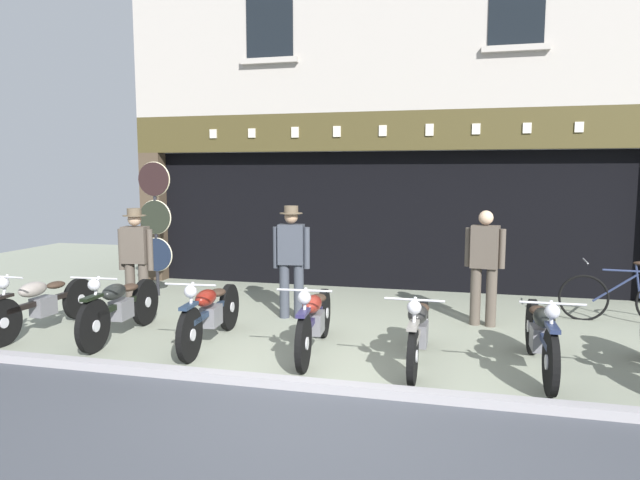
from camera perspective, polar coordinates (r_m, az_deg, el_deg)
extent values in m
cube|color=gray|center=(10.54, 6.16, -5.46)|extent=(21.88, 10.00, 0.08)
cube|color=#A19DA0|center=(5.88, -0.48, -14.89)|extent=(21.88, 0.16, 0.18)
cube|color=black|center=(12.62, 7.63, 2.67)|extent=(9.09, 4.00, 2.60)
cube|color=#4C3D2D|center=(12.07, -16.43, 2.28)|extent=(0.44, 0.36, 2.60)
cube|color=black|center=(10.88, 6.65, 2.73)|extent=(8.69, 0.03, 2.18)
cube|color=#473E1F|center=(10.46, 6.46, 10.91)|extent=(9.88, 0.24, 0.70)
cube|color=silver|center=(11.24, -10.79, 10.54)|extent=(0.14, 0.03, 0.17)
cube|color=silver|center=(10.93, -6.93, 10.72)|extent=(0.14, 0.03, 0.17)
cube|color=silver|center=(10.66, -2.55, 10.87)|extent=(0.14, 0.03, 0.20)
cube|color=silver|center=(10.47, 1.73, 10.95)|extent=(0.14, 0.03, 0.20)
cube|color=silver|center=(10.32, 6.40, 10.97)|extent=(0.14, 0.03, 0.19)
cube|color=silver|center=(10.25, 11.06, 10.92)|extent=(0.14, 0.03, 0.21)
cube|color=silver|center=(10.24, 15.57, 10.80)|extent=(0.14, 0.03, 0.18)
cube|color=silver|center=(10.29, 20.28, 10.61)|extent=(0.14, 0.03, 0.18)
cube|color=silver|center=(10.41, 24.81, 10.36)|extent=(0.14, 0.03, 0.17)
cube|color=#B5ACA3|center=(10.87, 6.67, 21.53)|extent=(9.88, 0.40, 3.33)
cube|color=black|center=(11.14, -5.15, 21.18)|extent=(0.90, 0.02, 1.30)
cube|color=#B5ACA3|center=(10.95, -5.17, 17.68)|extent=(1.10, 0.12, 0.10)
cube|color=black|center=(10.62, 19.36, 21.57)|extent=(0.90, 0.02, 1.30)
cube|color=#B5ACA3|center=(10.42, 19.22, 17.91)|extent=(1.10, 0.12, 0.10)
cylinder|color=black|center=(8.23, -29.60, -7.31)|extent=(0.09, 0.62, 0.62)
cylinder|color=silver|center=(8.23, -29.60, -7.31)|extent=(0.11, 0.14, 0.14)
cylinder|color=black|center=(9.25, -23.27, -5.50)|extent=(0.10, 0.62, 0.62)
cylinder|color=silver|center=(9.25, -23.27, -5.50)|extent=(0.12, 0.14, 0.14)
cube|color=black|center=(8.70, -26.29, -5.59)|extent=(0.12, 1.31, 0.07)
cube|color=slate|center=(8.71, -26.26, -6.04)|extent=(0.21, 0.33, 0.26)
ellipsoid|color=gray|center=(8.54, -27.13, -4.49)|extent=(0.24, 0.47, 0.20)
ellipsoid|color=#38281E|center=(8.85, -25.23, -4.14)|extent=(0.21, 0.31, 0.10)
cube|color=black|center=(8.16, -29.73, -5.07)|extent=(0.11, 0.36, 0.04)
sphere|color=silver|center=(8.17, -29.50, -3.81)|extent=(0.15, 0.15, 0.15)
cylinder|color=silver|center=(8.15, -29.53, -3.26)|extent=(0.62, 0.05, 0.02)
cylinder|color=silver|center=(8.19, -29.52, -5.28)|extent=(0.04, 0.24, 0.62)
cylinder|color=black|center=(7.46, -22.03, -8.09)|extent=(0.11, 0.67, 0.67)
cylinder|color=silver|center=(7.46, -22.03, -8.09)|extent=(0.11, 0.15, 0.15)
cylinder|color=black|center=(8.56, -17.32, -6.03)|extent=(0.12, 0.67, 0.67)
cylinder|color=silver|center=(8.56, -17.32, -6.03)|extent=(0.12, 0.15, 0.15)
cube|color=black|center=(7.98, -19.54, -6.16)|extent=(0.14, 1.21, 0.07)
cube|color=slate|center=(7.99, -19.52, -6.64)|extent=(0.22, 0.33, 0.26)
ellipsoid|color=black|center=(7.80, -20.18, -4.96)|extent=(0.25, 0.47, 0.20)
ellipsoid|color=#38281E|center=(8.14, -18.76, -4.58)|extent=(0.22, 0.31, 0.10)
cube|color=black|center=(7.38, -22.15, -5.43)|extent=(0.12, 0.37, 0.04)
sphere|color=silver|center=(7.40, -21.95, -4.23)|extent=(0.15, 0.15, 0.15)
cylinder|color=silver|center=(7.39, -21.98, -3.62)|extent=(0.62, 0.06, 0.02)
cylinder|color=silver|center=(7.43, -21.96, -5.85)|extent=(0.05, 0.29, 0.60)
cylinder|color=black|center=(6.78, -13.10, -9.35)|extent=(0.11, 0.65, 0.64)
cylinder|color=silver|center=(6.78, -13.10, -9.35)|extent=(0.11, 0.15, 0.14)
cylinder|color=black|center=(8.03, -9.21, -6.73)|extent=(0.12, 0.65, 0.64)
cylinder|color=silver|center=(8.03, -9.21, -6.73)|extent=(0.12, 0.15, 0.14)
cube|color=#213249|center=(7.37, -11.00, -7.03)|extent=(0.16, 1.28, 0.07)
cube|color=slate|center=(7.39, -10.99, -7.55)|extent=(0.22, 0.33, 0.26)
ellipsoid|color=maroon|center=(7.17, -11.52, -5.78)|extent=(0.25, 0.47, 0.20)
ellipsoid|color=#38281E|center=(7.56, -10.36, -5.27)|extent=(0.22, 0.31, 0.10)
cube|color=#213249|center=(6.69, -13.18, -6.54)|extent=(0.12, 0.37, 0.04)
sphere|color=silver|center=(6.71, -13.01, -5.11)|extent=(0.15, 0.15, 0.15)
cylinder|color=silver|center=(6.70, -13.03, -4.44)|extent=(0.62, 0.07, 0.02)
cylinder|color=silver|center=(6.74, -13.03, -6.89)|extent=(0.05, 0.23, 0.62)
cylinder|color=black|center=(6.29, -1.70, -10.43)|extent=(0.11, 0.65, 0.65)
cylinder|color=silver|center=(6.29, -1.70, -10.43)|extent=(0.11, 0.15, 0.14)
cylinder|color=black|center=(7.59, 0.40, -7.41)|extent=(0.12, 0.65, 0.65)
cylinder|color=silver|center=(7.59, 0.40, -7.41)|extent=(0.12, 0.15, 0.14)
cube|color=#2B2651|center=(6.91, -0.55, -7.82)|extent=(0.16, 1.27, 0.07)
cube|color=slate|center=(6.92, -0.55, -8.38)|extent=(0.22, 0.33, 0.26)
ellipsoid|color=maroon|center=(6.70, -0.81, -6.51)|extent=(0.25, 0.47, 0.20)
ellipsoid|color=#38281E|center=(7.10, -0.19, -5.92)|extent=(0.22, 0.31, 0.10)
cube|color=#2B2651|center=(6.20, -1.71, -7.39)|extent=(0.12, 0.37, 0.04)
sphere|color=silver|center=(6.22, -1.60, -5.86)|extent=(0.15, 0.15, 0.15)
cylinder|color=silver|center=(6.20, -1.60, -5.14)|extent=(0.62, 0.07, 0.02)
cylinder|color=silver|center=(6.25, -1.63, -7.78)|extent=(0.05, 0.25, 0.62)
cylinder|color=black|center=(6.01, 9.39, -11.53)|extent=(0.08, 0.61, 0.61)
cylinder|color=silver|center=(6.01, 9.39, -11.53)|extent=(0.10, 0.14, 0.13)
cylinder|color=black|center=(7.26, 10.44, -8.35)|extent=(0.09, 0.61, 0.61)
cylinder|color=silver|center=(7.26, 10.44, -8.35)|extent=(0.11, 0.14, 0.13)
cube|color=gray|center=(6.60, 9.99, -8.79)|extent=(0.10, 1.20, 0.07)
cube|color=slate|center=(6.62, 9.98, -9.37)|extent=(0.21, 0.32, 0.26)
ellipsoid|color=black|center=(6.40, 9.90, -7.43)|extent=(0.23, 0.46, 0.20)
ellipsoid|color=#38281E|center=(6.78, 10.20, -6.80)|extent=(0.21, 0.30, 0.10)
cube|color=gray|center=(5.92, 9.45, -8.55)|extent=(0.11, 0.36, 0.04)
sphere|color=silver|center=(5.93, 9.54, -6.76)|extent=(0.15, 0.15, 0.15)
cylinder|color=silver|center=(5.92, 9.56, -6.00)|extent=(0.62, 0.04, 0.02)
cylinder|color=silver|center=(5.97, 9.48, -8.76)|extent=(0.04, 0.28, 0.60)
cylinder|color=black|center=(6.09, 22.38, -11.42)|extent=(0.08, 0.67, 0.67)
cylinder|color=silver|center=(6.09, 22.38, -11.42)|extent=(0.10, 0.15, 0.15)
cylinder|color=black|center=(7.38, 20.73, -8.20)|extent=(0.09, 0.67, 0.67)
cylinder|color=silver|center=(7.38, 20.73, -8.20)|extent=(0.11, 0.15, 0.15)
cube|color=#222C4C|center=(6.70, 21.52, -8.67)|extent=(0.08, 1.25, 0.07)
cube|color=slate|center=(6.72, 21.49, -9.25)|extent=(0.20, 0.32, 0.26)
ellipsoid|color=black|center=(6.50, 21.80, -7.34)|extent=(0.22, 0.46, 0.20)
ellipsoid|color=#38281E|center=(6.89, 21.30, -6.70)|extent=(0.20, 0.30, 0.10)
cube|color=#222C4C|center=(6.00, 22.53, -8.21)|extent=(0.10, 0.36, 0.04)
sphere|color=silver|center=(6.02, 22.50, -6.71)|extent=(0.15, 0.15, 0.15)
cylinder|color=silver|center=(6.00, 22.54, -5.96)|extent=(0.62, 0.03, 0.02)
cylinder|color=silver|center=(6.05, 22.44, -8.69)|extent=(0.04, 0.28, 0.60)
cylinder|color=brown|center=(9.15, -17.45, -4.70)|extent=(0.15, 0.15, 0.83)
cylinder|color=brown|center=(9.25, -18.68, -4.62)|extent=(0.15, 0.15, 0.83)
cube|color=brown|center=(9.09, -18.22, -0.47)|extent=(0.40, 0.25, 0.57)
cube|color=white|center=(9.19, -17.92, 0.04)|extent=(0.14, 0.03, 0.32)
cube|color=brown|center=(9.20, -17.88, -0.02)|extent=(0.05, 0.02, 0.29)
cylinder|color=brown|center=(9.00, -16.87, -0.97)|extent=(0.09, 0.09, 0.64)
cylinder|color=brown|center=(9.21, -19.51, -0.90)|extent=(0.09, 0.09, 0.64)
sphere|color=tan|center=(9.06, -18.32, 2.01)|extent=(0.20, 0.20, 0.20)
cylinder|color=brown|center=(9.05, -18.33, 2.37)|extent=(0.35, 0.35, 0.01)
cylinder|color=brown|center=(9.05, -18.34, 2.72)|extent=(0.21, 0.21, 0.11)
cylinder|color=#3D424C|center=(8.52, -2.17, -5.16)|extent=(0.15, 0.15, 0.85)
cylinder|color=#3D424C|center=(8.56, -3.63, -5.11)|extent=(0.15, 0.15, 0.85)
cube|color=#3D424C|center=(8.43, -2.93, -0.44)|extent=(0.40, 0.26, 0.60)
cube|color=silver|center=(8.53, -2.79, 0.14)|extent=(0.14, 0.04, 0.34)
cube|color=#47234C|center=(8.54, -2.78, 0.07)|extent=(0.05, 0.02, 0.31)
cylinder|color=#3D424C|center=(8.39, -1.35, -0.81)|extent=(0.09, 0.09, 0.62)
cylinder|color=#3D424C|center=(8.48, -4.49, -0.76)|extent=(0.09, 0.09, 0.62)
sphere|color=tan|center=(8.38, -2.95, 2.35)|extent=(0.20, 0.20, 0.20)
cylinder|color=brown|center=(8.38, -2.95, 2.73)|extent=(0.34, 0.34, 0.01)
cylinder|color=brown|center=(8.38, -2.95, 3.11)|extent=(0.21, 0.21, 0.11)
cylinder|color=brown|center=(8.43, 16.99, -5.53)|extent=(0.15, 0.15, 0.86)
cylinder|color=brown|center=(8.46, 15.50, -5.44)|extent=(0.15, 0.15, 0.86)
cube|color=brown|center=(8.32, 16.40, -0.67)|extent=(0.41, 0.28, 0.61)
cube|color=white|center=(8.43, 16.53, -0.08)|extent=(0.14, 0.04, 0.34)
cube|color=maroon|center=(8.44, 16.54, -0.16)|extent=(0.05, 0.02, 0.32)
cylinder|color=brown|center=(8.30, 18.01, -0.86)|extent=(0.09, 0.09, 0.56)
cylinder|color=brown|center=(8.36, 14.81, -0.70)|extent=(0.09, 0.09, 0.56)
sphere|color=beige|center=(8.28, 16.50, 2.19)|extent=(0.20, 0.20, 0.20)
cylinder|color=#232328|center=(10.41, -16.30, 0.76)|extent=(0.06, 0.06, 2.29)
cylinder|color=black|center=(10.34, -16.52, 5.94)|extent=(0.59, 0.03, 0.59)
torus|color=beige|center=(10.35, -16.48, 5.94)|extent=(0.61, 0.04, 0.61)
cylinder|color=#23281E|center=(10.37, -16.40, 2.23)|extent=(0.59, 0.03, 0.59)
torus|color=beige|center=(10.38, -16.36, 2.24)|extent=(0.61, 0.04, 0.61)
cylinder|color=#192338|center=(10.44, -16.28, -1.44)|extent=(0.59, 0.03, 0.59)
torus|color=beige|center=(10.45, -16.24, -1.43)|extent=(0.61, 0.04, 0.61)
cube|color=silver|center=(10.64, 16.26, 3.42)|extent=(0.76, 0.02, 0.94)
cube|color=#1E3323|center=(10.62, 16.33, 5.40)|extent=(0.76, 0.01, 0.20)
cube|color=silver|center=(10.74, 21.68, 3.17)|extent=(0.77, 0.02, 0.92)
cube|color=#1E3323|center=(10.71, 21.78, 5.09)|extent=(0.77, 0.01, 0.20)
torus|color=black|center=(9.31, 25.18, -5.34)|extent=(0.71, 0.09, 0.71)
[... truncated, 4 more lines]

